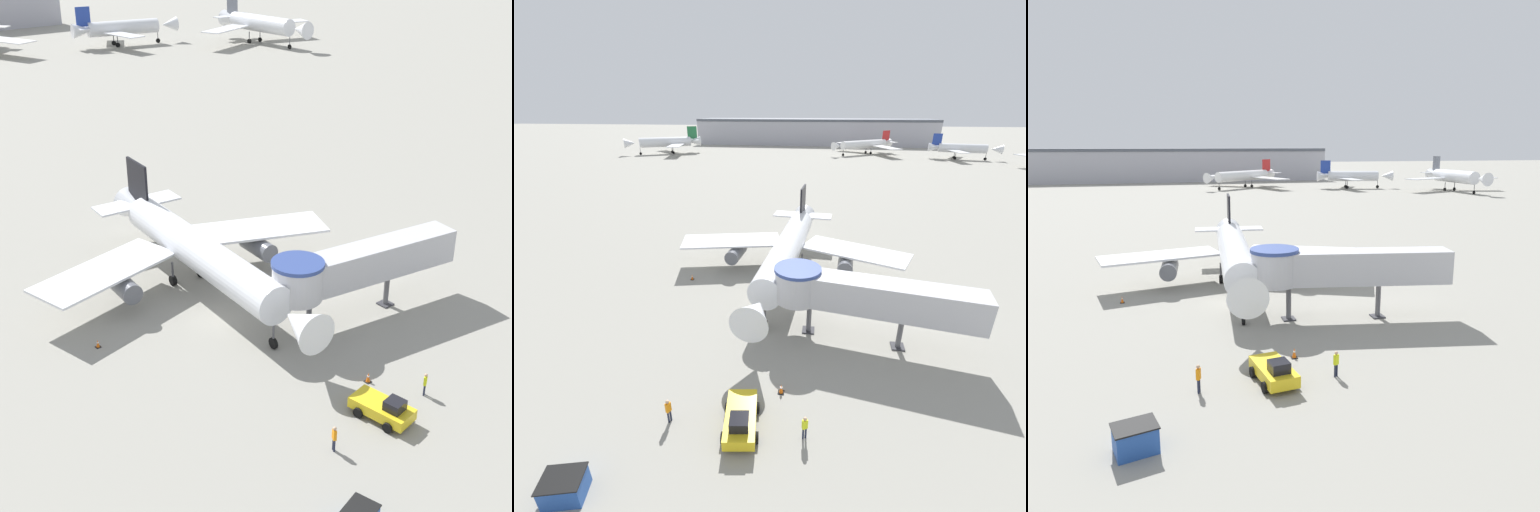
# 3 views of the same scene
# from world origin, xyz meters

# --- Properties ---
(ground_plane) EXTENTS (800.00, 800.00, 0.00)m
(ground_plane) POSITION_xyz_m (0.00, 0.00, 0.00)
(ground_plane) COLOR gray
(main_airplane) EXTENTS (28.53, 30.14, 8.68)m
(main_airplane) POSITION_xyz_m (1.31, 5.22, 3.70)
(main_airplane) COLOR silver
(main_airplane) RESTS_ON ground_plane
(jet_bridge) EXTENTS (17.03, 5.64, 6.24)m
(jet_bridge) POSITION_xyz_m (8.33, -6.32, 4.56)
(jet_bridge) COLOR #B7B7BC
(jet_bridge) RESTS_ON ground_plane
(pushback_tug_yellow) EXTENTS (2.72, 4.35, 1.78)m
(pushback_tug_yellow) POSITION_xyz_m (0.64, -16.85, 0.78)
(pushback_tug_yellow) COLOR yellow
(pushback_tug_yellow) RESTS_ON ground_plane
(traffic_cone_near_nose) EXTENTS (0.45, 0.45, 0.75)m
(traffic_cone_near_nose) POSITION_xyz_m (2.81, -13.53, 0.36)
(traffic_cone_near_nose) COLOR black
(traffic_cone_near_nose) RESTS_ON ground_plane
(traffic_cone_port_wing) EXTENTS (0.39, 0.39, 0.66)m
(traffic_cone_port_wing) POSITION_xyz_m (-9.87, 2.45, 0.31)
(traffic_cone_port_wing) COLOR black
(traffic_cone_port_wing) RESTS_ON ground_plane
(ground_crew_marshaller) EXTENTS (0.39, 0.33, 1.74)m
(ground_crew_marshaller) POSITION_xyz_m (4.69, -16.97, 1.01)
(ground_crew_marshaller) COLOR #1E2338
(ground_crew_marshaller) RESTS_ON ground_plane
(ground_crew_wing_walker) EXTENTS (0.33, 0.40, 1.81)m
(ground_crew_wing_walker) POSITION_xyz_m (-4.07, -17.06, 1.04)
(ground_crew_wing_walker) COLOR #1E2338
(ground_crew_wing_walker) RESTS_ON ground_plane
(background_jet_gray_tail) EXTENTS (33.43, 30.31, 11.09)m
(background_jet_gray_tail) POSITION_xyz_m (86.36, 100.62, 4.85)
(background_jet_gray_tail) COLOR silver
(background_jet_gray_tail) RESTS_ON ground_plane
(background_jet_blue_tail) EXTENTS (26.49, 24.91, 9.60)m
(background_jet_blue_tail) POSITION_xyz_m (58.26, 119.36, 4.25)
(background_jet_blue_tail) COLOR silver
(background_jet_blue_tail) RESTS_ON ground_plane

